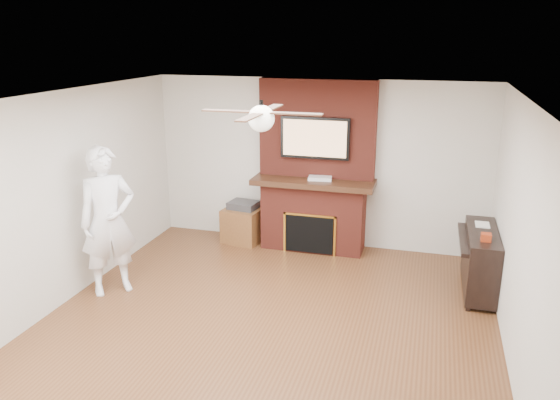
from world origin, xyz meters
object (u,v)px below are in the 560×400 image
(person, at_px, (108,221))
(side_table, at_px, (244,223))
(piano, at_px, (480,259))
(fireplace, at_px, (315,183))

(person, bearing_deg, side_table, 19.19)
(side_table, height_order, piano, piano)
(piano, bearing_deg, fireplace, 157.97)
(piano, bearing_deg, person, -164.77)
(person, relative_size, side_table, 2.90)
(fireplace, height_order, side_table, fireplace)
(person, bearing_deg, piano, -29.49)
(fireplace, bearing_deg, person, -134.37)
(fireplace, bearing_deg, piano, -21.61)
(side_table, distance_m, piano, 3.51)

